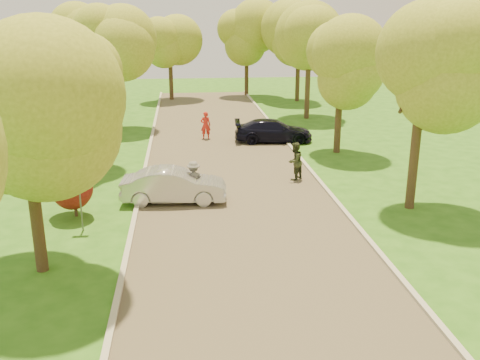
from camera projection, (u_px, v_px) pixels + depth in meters
name	position (u px, v px, depth m)	size (l,w,h in m)	color
ground	(259.00, 274.00, 15.96)	(100.00, 100.00, 0.00)	#296016
road	(233.00, 190.00, 23.54)	(8.00, 60.00, 0.01)	#4C4438
curb_left	(140.00, 192.00, 23.10)	(0.18, 60.00, 0.12)	#B2AD9E
curb_right	(323.00, 185.00, 23.95)	(0.18, 60.00, 0.12)	#B2AD9E
street_sign	(79.00, 189.00, 18.68)	(0.55, 0.06, 2.17)	#59595E
red_shrub	(74.00, 189.00, 20.19)	(1.70, 1.70, 1.95)	#382619
tree_l_mida	(30.00, 100.00, 14.70)	(4.71, 4.60, 7.39)	#382619
tree_l_midb	(81.00, 76.00, 25.25)	(4.30, 4.20, 6.62)	#382619
tree_l_far	(114.00, 45.00, 34.51)	(4.92, 4.80, 7.79)	#382619
tree_r_mida	(429.00, 67.00, 19.77)	(5.13, 5.00, 7.95)	#382619
tree_r_midb	(345.00, 63.00, 28.46)	(4.51, 4.40, 7.01)	#382619
tree_r_far	(313.00, 37.00, 37.72)	(5.33, 5.20, 8.34)	#382619
tree_bg_a	(94.00, 41.00, 41.89)	(5.12, 5.00, 7.72)	#382619
tree_bg_b	(302.00, 36.00, 45.50)	(5.12, 5.00, 7.95)	#382619
tree_bg_c	(172.00, 42.00, 46.40)	(4.92, 4.80, 7.33)	#382619
tree_bg_d	(249.00, 37.00, 48.94)	(5.12, 5.00, 7.72)	#382619
silver_sedan	(174.00, 186.00, 21.86)	(1.49, 4.28, 1.41)	#B8B8BD
dark_sedan	(273.00, 131.00, 32.11)	(1.89, 4.64, 1.35)	black
longboard	(194.00, 197.00, 22.31)	(0.46, 0.82, 0.09)	black
skateboarder	(194.00, 179.00, 22.07)	(1.00, 0.58, 1.55)	slate
person_striped	(206.00, 125.00, 32.78)	(0.62, 0.41, 1.69)	red
person_olive	(295.00, 161.00, 24.69)	(0.87, 0.68, 1.79)	#2D3620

